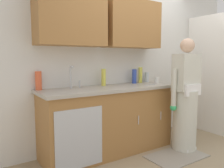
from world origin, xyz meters
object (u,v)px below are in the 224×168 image
bottle_water_tall (104,77)px  knife_on_counter (150,85)px  bottle_dish_liquid (134,76)px  bottle_cleaner_spray (140,75)px  bottle_water_short (39,81)px  bottle_soap (147,77)px  person_at_sink (185,103)px  cup_by_sink (157,80)px  sink (78,91)px

bottle_water_tall → knife_on_counter: size_ratio=1.03×
bottle_dish_liquid → bottle_cleaner_spray: 0.15m
bottle_water_short → bottle_soap: (1.81, -0.00, -0.04)m
bottle_water_short → knife_on_counter: bearing=-13.6°
person_at_sink → bottle_cleaner_spray: (-0.24, 0.73, 0.38)m
bottle_water_short → bottle_water_tall: bearing=-3.8°
bottle_water_short → bottle_dish_liquid: bottle_water_short is taller
person_at_sink → bottle_soap: person_at_sink is taller
bottle_water_short → cup_by_sink: 1.84m
sink → bottle_dish_liquid: sink is taller
person_at_sink → bottle_cleaner_spray: size_ratio=6.35×
person_at_sink → knife_on_counter: size_ratio=6.75×
bottle_dish_liquid → bottle_water_tall: bottle_water_tall is taller
sink → knife_on_counter: size_ratio=2.08×
sink → knife_on_counter: sink is taller
person_at_sink → bottle_water_tall: person_at_sink is taller
bottle_water_tall → bottle_dish_liquid: bearing=0.6°
sink → bottle_soap: (1.38, 0.22, 0.10)m
bottle_dish_liquid → cup_by_sink: bearing=-30.0°
bottle_dish_liquid → cup_by_sink: 0.38m
cup_by_sink → bottle_dish_liquid: bearing=150.0°
bottle_soap → bottle_cleaner_spray: bottle_cleaner_spray is taller
bottle_soap → bottle_water_short: bearing=179.9°
bottle_water_short → bottle_soap: size_ratio=1.47×
bottle_dish_liquid → cup_by_sink: (0.32, -0.18, -0.07)m
bottle_water_tall → bottle_soap: bearing=3.7°
bottle_water_tall → cup_by_sink: bearing=-11.2°
bottle_water_short → knife_on_counter: bottle_water_short is taller
person_at_sink → bottle_dish_liquid: bearing=118.1°
bottle_soap → cup_by_sink: bearing=-88.1°
bottle_cleaner_spray → person_at_sink: bearing=-72.1°
bottle_dish_liquid → knife_on_counter: (0.05, -0.32, -0.11)m
cup_by_sink → knife_on_counter: (-0.27, -0.14, -0.04)m
cup_by_sink → knife_on_counter: cup_by_sink is taller
person_at_sink → bottle_cleaner_spray: 0.85m
cup_by_sink → sink: bearing=179.5°
bottle_water_tall → cup_by_sink: 0.92m
bottle_water_tall → bottle_soap: bottle_water_tall is taller
knife_on_counter → bottle_water_short: bearing=153.9°
knife_on_counter → person_at_sink: bearing=-62.3°
person_at_sink → cup_by_sink: bearing=96.5°
bottle_cleaner_spray → cup_by_sink: (0.18, -0.20, -0.08)m
bottle_soap → cup_by_sink: bottle_soap is taller
bottle_soap → bottle_cleaner_spray: size_ratio=0.63×
sink → knife_on_counter: bearing=-7.6°
bottle_dish_liquid → bottle_cleaner_spray: (0.14, 0.02, 0.01)m
bottle_water_short → bottle_cleaner_spray: bottle_cleaner_spray is taller
bottle_cleaner_spray → knife_on_counter: (-0.09, -0.34, -0.12)m
bottle_soap → cup_by_sink: size_ratio=1.70×
sink → person_at_sink: size_ratio=0.31×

